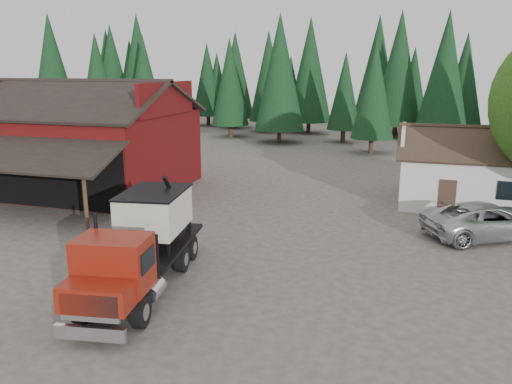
# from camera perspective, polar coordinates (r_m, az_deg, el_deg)

# --- Properties ---
(ground) EXTENTS (120.00, 120.00, 0.00)m
(ground) POSITION_cam_1_polar(r_m,az_deg,el_deg) (21.64, -9.61, -7.38)
(ground) COLOR #4C443C
(ground) RESTS_ON ground
(red_barn) EXTENTS (12.80, 13.63, 7.18)m
(red_barn) POSITION_cam_1_polar(r_m,az_deg,el_deg) (34.79, -18.88, 4.77)
(red_barn) COLOR #5F0F10
(red_barn) RESTS_ON ground
(farmhouse) EXTENTS (8.60, 6.42, 4.65)m
(farmhouse) POSITION_cam_1_polar(r_m,az_deg,el_deg) (31.78, 23.44, 1.67)
(farmhouse) COLOR silver
(farmhouse) RESTS_ON ground
(conifer_backdrop) EXTENTS (76.00, 16.00, 16.00)m
(conifer_backdrop) POSITION_cam_1_polar(r_m,az_deg,el_deg) (61.16, 8.18, 6.49)
(conifer_backdrop) COLOR black
(conifer_backdrop) RESTS_ON ground
(near_pine_a) EXTENTS (4.40, 4.40, 11.40)m
(near_pine_a) POSITION_cam_1_polar(r_m,az_deg,el_deg) (55.57, -17.64, 11.87)
(near_pine_a) COLOR #382619
(near_pine_a) RESTS_ON ground
(near_pine_b) EXTENTS (3.96, 3.96, 10.40)m
(near_pine_b) POSITION_cam_1_polar(r_m,az_deg,el_deg) (48.10, 13.35, 11.32)
(near_pine_b) COLOR #382619
(near_pine_b) RESTS_ON ground
(near_pine_d) EXTENTS (5.28, 5.28, 13.40)m
(near_pine_d) POSITION_cam_1_polar(r_m,az_deg,el_deg) (53.61, 2.74, 13.51)
(near_pine_d) COLOR #382619
(near_pine_d) RESTS_ON ground
(feed_truck) EXTENTS (3.47, 8.66, 3.80)m
(feed_truck) POSITION_cam_1_polar(r_m,az_deg,el_deg) (18.41, -12.90, -5.51)
(feed_truck) COLOR black
(feed_truck) RESTS_ON ground
(silver_car) EXTENTS (6.66, 5.27, 1.68)m
(silver_car) POSITION_cam_1_polar(r_m,az_deg,el_deg) (25.89, 25.03, -2.99)
(silver_car) COLOR #B7B8BF
(silver_car) RESTS_ON ground
(equip_box) EXTENTS (0.84, 1.18, 0.60)m
(equip_box) POSITION_cam_1_polar(r_m,az_deg,el_deg) (21.56, -10.32, -6.63)
(equip_box) COLOR maroon
(equip_box) RESTS_ON ground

